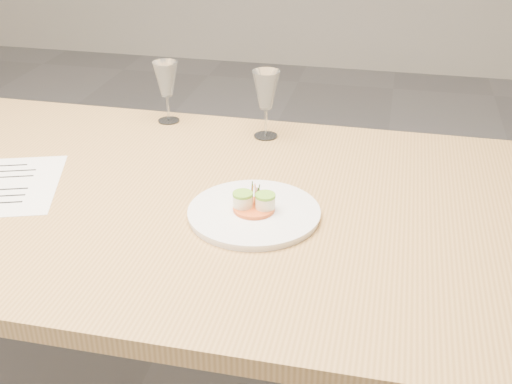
% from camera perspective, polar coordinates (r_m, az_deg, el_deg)
% --- Properties ---
extents(dining_table, '(2.40, 1.00, 0.75)m').
position_cam_1_polar(dining_table, '(1.61, -13.60, -1.55)').
color(dining_table, tan).
rests_on(dining_table, ground).
extents(dinner_plate, '(0.29, 0.29, 0.08)m').
position_cam_1_polar(dinner_plate, '(1.40, -0.16, -1.76)').
color(dinner_plate, white).
rests_on(dinner_plate, dining_table).
extents(recipe_sheet, '(0.33, 0.37, 0.00)m').
position_cam_1_polar(recipe_sheet, '(1.65, -21.34, 0.55)').
color(recipe_sheet, white).
rests_on(recipe_sheet, dining_table).
extents(wine_glass_2, '(0.07, 0.07, 0.18)m').
position_cam_1_polar(wine_glass_2, '(1.89, -8.00, 9.80)').
color(wine_glass_2, white).
rests_on(wine_glass_2, dining_table).
extents(wine_glass_3, '(0.08, 0.08, 0.19)m').
position_cam_1_polar(wine_glass_3, '(1.76, 0.90, 8.93)').
color(wine_glass_3, white).
rests_on(wine_glass_3, dining_table).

